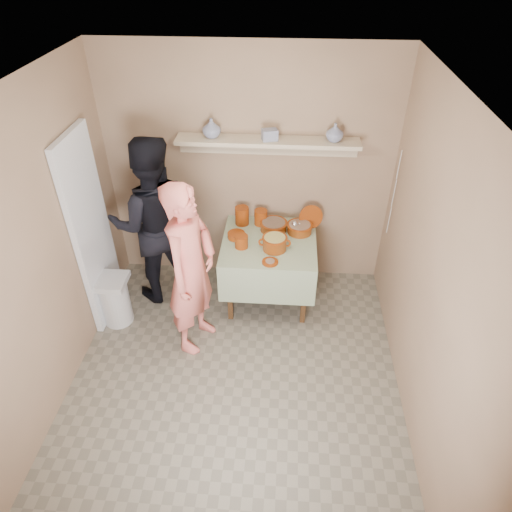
# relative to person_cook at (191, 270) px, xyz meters

# --- Properties ---
(ground) EXTENTS (3.50, 3.50, 0.00)m
(ground) POSITION_rel_person_cook_xyz_m (0.43, -0.59, -0.88)
(ground) COLOR #746B5B
(ground) RESTS_ON ground
(tile_panel) EXTENTS (0.06, 0.70, 2.00)m
(tile_panel) POSITION_rel_person_cook_xyz_m (-1.03, 0.36, 0.12)
(tile_panel) COLOR silver
(tile_panel) RESTS_ON ground
(plate_stack_a) EXTENTS (0.15, 0.15, 0.20)m
(plate_stack_a) POSITION_rel_person_cook_xyz_m (0.37, 1.00, -0.02)
(plate_stack_a) COLOR maroon
(plate_stack_a) RESTS_ON serving_table
(plate_stack_b) EXTENTS (0.14, 0.14, 0.17)m
(plate_stack_b) POSITION_rel_person_cook_xyz_m (0.57, 1.01, -0.03)
(plate_stack_b) COLOR maroon
(plate_stack_b) RESTS_ON serving_table
(bowl_stack) EXTENTS (0.13, 0.13, 0.13)m
(bowl_stack) POSITION_rel_person_cook_xyz_m (0.40, 0.56, -0.05)
(bowl_stack) COLOR maroon
(bowl_stack) RESTS_ON serving_table
(empty_bowl) EXTENTS (0.19, 0.19, 0.05)m
(empty_bowl) POSITION_rel_person_cook_xyz_m (0.33, 0.73, -0.09)
(empty_bowl) COLOR maroon
(empty_bowl) RESTS_ON serving_table
(propped_lid) EXTENTS (0.27, 0.15, 0.25)m
(propped_lid) POSITION_rel_person_cook_xyz_m (1.11, 1.00, 0.00)
(propped_lid) COLOR maroon
(propped_lid) RESTS_ON serving_table
(vase_right) EXTENTS (0.19, 0.19, 0.17)m
(vase_right) POSITION_rel_person_cook_xyz_m (1.27, 1.04, 0.93)
(vase_right) COLOR navy
(vase_right) RESTS_ON wall_shelf
(vase_left) EXTENTS (0.25, 0.25, 0.19)m
(vase_left) POSITION_rel_person_cook_xyz_m (0.08, 1.05, 0.93)
(vase_left) COLOR navy
(vase_left) RESTS_ON wall_shelf
(ceramic_box) EXTENTS (0.17, 0.14, 0.10)m
(ceramic_box) POSITION_rel_person_cook_xyz_m (0.65, 1.02, 0.89)
(ceramic_box) COLOR navy
(ceramic_box) RESTS_ON wall_shelf
(person_cook) EXTENTS (0.60, 0.74, 1.76)m
(person_cook) POSITION_rel_person_cook_xyz_m (0.00, 0.00, 0.00)
(person_cook) COLOR #E96E64
(person_cook) RESTS_ON ground
(person_helper) EXTENTS (1.06, 0.92, 1.85)m
(person_helper) POSITION_rel_person_cook_xyz_m (-0.52, 0.70, 0.05)
(person_helper) COLOR black
(person_helper) RESTS_ON ground
(room_shell) EXTENTS (3.04, 3.54, 2.62)m
(room_shell) POSITION_rel_person_cook_xyz_m (0.43, -0.59, 0.73)
(room_shell) COLOR #98775D
(room_shell) RESTS_ON ground
(serving_table) EXTENTS (0.97, 0.97, 0.76)m
(serving_table) POSITION_rel_person_cook_xyz_m (0.68, 0.69, -0.24)
(serving_table) COLOR #4C2D16
(serving_table) RESTS_ON ground
(cazuela_meat_a) EXTENTS (0.30, 0.30, 0.10)m
(cazuela_meat_a) POSITION_rel_person_cook_xyz_m (0.71, 0.90, -0.06)
(cazuela_meat_a) COLOR #63270B
(cazuela_meat_a) RESTS_ON serving_table
(cazuela_meat_b) EXTENTS (0.28, 0.28, 0.10)m
(cazuela_meat_b) POSITION_rel_person_cook_xyz_m (0.99, 0.88, -0.06)
(cazuela_meat_b) COLOR #63270B
(cazuela_meat_b) RESTS_ON serving_table
(ladle) EXTENTS (0.08, 0.26, 0.19)m
(ladle) POSITION_rel_person_cook_xyz_m (0.94, 0.86, -0.01)
(ladle) COLOR silver
(ladle) RESTS_ON cazuela_meat_b
(cazuela_rice) EXTENTS (0.33, 0.25, 0.14)m
(cazuela_rice) POSITION_rel_person_cook_xyz_m (0.74, 0.55, -0.03)
(cazuela_rice) COLOR #63270B
(cazuela_rice) RESTS_ON serving_table
(front_plate) EXTENTS (0.16, 0.16, 0.03)m
(front_plate) POSITION_rel_person_cook_xyz_m (0.71, 0.32, -0.11)
(front_plate) COLOR maroon
(front_plate) RESTS_ON serving_table
(wall_shelf) EXTENTS (1.80, 0.25, 0.21)m
(wall_shelf) POSITION_rel_person_cook_xyz_m (0.63, 1.07, 0.79)
(wall_shelf) COLOR #C4AF91
(wall_shelf) RESTS_ON room_shell
(trash_bin) EXTENTS (0.32, 0.32, 0.56)m
(trash_bin) POSITION_rel_person_cook_xyz_m (-0.88, 0.20, -0.60)
(trash_bin) COLOR silver
(trash_bin) RESTS_ON ground
(electrical_cord) EXTENTS (0.01, 0.05, 0.90)m
(electrical_cord) POSITION_rel_person_cook_xyz_m (1.90, 0.89, 0.37)
(electrical_cord) COLOR silver
(electrical_cord) RESTS_ON wall_shelf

